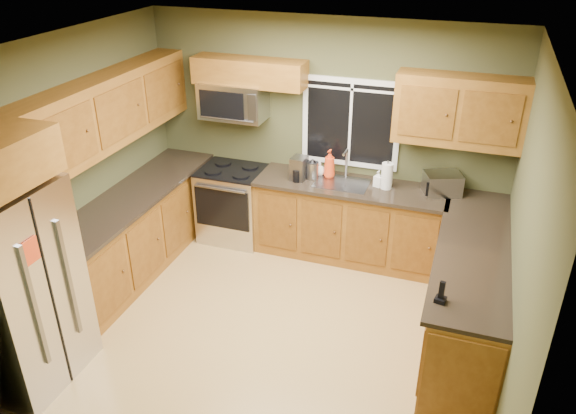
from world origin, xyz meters
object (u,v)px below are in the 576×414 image
Objects in this scene: refrigerator at (16,289)px; kettle at (312,170)px; soap_bottle_c at (320,169)px; microwave at (233,101)px; coffee_maker at (299,169)px; toaster_oven at (442,184)px; cordless_phone at (441,296)px; soap_bottle_b at (378,179)px; range at (233,203)px; soap_bottle_a at (330,164)px; paper_towel_roll at (387,176)px.

refrigerator reaches higher than kettle.
kettle is 0.14m from soap_bottle_c.
microwave is 2.84× the size of coffee_maker.
toaster_oven is at bearing -0.68° from microwave.
soap_bottle_c is at bearing 178.19° from toaster_oven.
soap_bottle_c is 0.86× the size of cordless_phone.
cordless_phone reaches higher than soap_bottle_c.
microwave reaches higher than kettle.
refrigerator is at bearing -164.75° from cordless_phone.
microwave is 4.08× the size of soap_bottle_b.
coffee_maker is 0.16m from kettle.
microwave is (-0.00, 0.14, 1.26)m from range.
soap_bottle_c is at bearing 59.23° from refrigerator.
kettle reaches higher than soap_bottle_c.
refrigerator is at bearing -121.17° from kettle.
refrigerator is 3.45m from soap_bottle_a.
refrigerator is 3.74m from soap_bottle_b.
paper_towel_roll is at bearing -7.18° from soap_bottle_c.
kettle is at bearing -6.45° from microwave.
kettle reaches higher than toaster_oven.
microwave is at bearing 76.66° from refrigerator.
kettle reaches higher than soap_bottle_b.
microwave is 4.71× the size of soap_bottle_c.
soap_bottle_b is (1.75, 0.07, 0.56)m from range.
soap_bottle_b is 1.16× the size of soap_bottle_c.
soap_bottle_a is (1.17, -0.00, -0.62)m from microwave.
microwave reaches higher than refrigerator.
soap_bottle_b is at bearing 6.87° from coffee_maker.
soap_bottle_a reaches higher than kettle.
cordless_phone is at bearing 15.25° from refrigerator.
soap_bottle_b is 2.12m from cordless_phone.
soap_bottle_a is 1.78× the size of cordless_phone.
toaster_oven reaches higher than cordless_phone.
paper_towel_roll is (0.99, 0.09, 0.02)m from coffee_maker.
cordless_phone is (2.62, -2.00, -0.73)m from microwave.
paper_towel_roll is at bearing 48.07° from refrigerator.
kettle is at bearing -176.64° from toaster_oven.
coffee_maker is at bearing 60.45° from refrigerator.
soap_bottle_a reaches higher than toaster_oven.
cordless_phone is at bearing -84.80° from toaster_oven.
soap_bottle_c is (-0.79, 0.10, -0.07)m from paper_towel_roll.
refrigerator is at bearing -137.36° from toaster_oven.
toaster_oven is 1.44m from kettle.
range is 1.16m from kettle.
microwave is 2.34× the size of paper_towel_roll.
refrigerator is 5.41× the size of soap_bottle_a.
coffee_maker is (0.86, -0.18, -0.66)m from microwave.
refrigerator is 3.27m from kettle.
cordless_phone is at bearing -54.19° from soap_bottle_a.
range is 1.27m from microwave.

